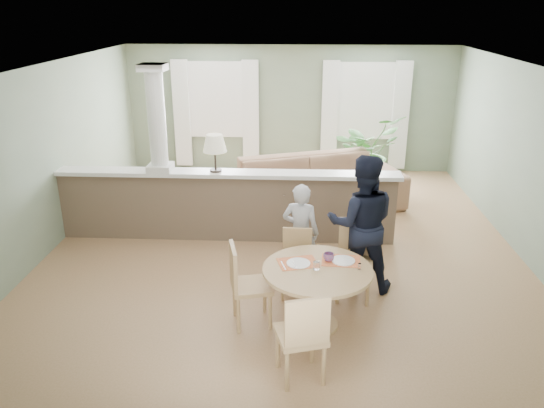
# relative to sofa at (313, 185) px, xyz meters

# --- Properties ---
(ground) EXTENTS (8.00, 8.00, 0.00)m
(ground) POSITION_rel_sofa_xyz_m (-0.46, -1.53, -0.47)
(ground) COLOR tan
(ground) RESTS_ON ground
(room_shell) EXTENTS (7.02, 8.02, 2.71)m
(room_shell) POSITION_rel_sofa_xyz_m (-0.49, -0.90, 1.34)
(room_shell) COLOR gray
(room_shell) RESTS_ON ground
(pony_wall) EXTENTS (5.32, 0.38, 2.70)m
(pony_wall) POSITION_rel_sofa_xyz_m (-1.45, -1.33, 0.24)
(pony_wall) COLOR brown
(pony_wall) RESTS_ON ground
(sofa) EXTENTS (3.45, 2.27, 0.94)m
(sofa) POSITION_rel_sofa_xyz_m (0.00, 0.00, 0.00)
(sofa) COLOR brown
(sofa) RESTS_ON ground
(houseplant) EXTENTS (1.76, 1.72, 1.48)m
(houseplant) POSITION_rel_sofa_xyz_m (1.08, 1.32, 0.27)
(houseplant) COLOR #35692A
(houseplant) RESTS_ON ground
(dining_table) EXTENTS (1.23, 1.23, 0.84)m
(dining_table) POSITION_rel_sofa_xyz_m (-0.02, -3.71, 0.12)
(dining_table) COLOR tan
(dining_table) RESTS_ON ground
(chair_far_boy) EXTENTS (0.40, 0.40, 0.86)m
(chair_far_boy) POSITION_rel_sofa_xyz_m (-0.26, -2.96, 0.00)
(chair_far_boy) COLOR tan
(chair_far_boy) RESTS_ON ground
(chair_far_man) EXTENTS (0.50, 0.50, 1.00)m
(chair_far_man) POSITION_rel_sofa_xyz_m (0.47, -2.96, 0.08)
(chair_far_man) COLOR tan
(chair_far_man) RESTS_ON ground
(chair_near) EXTENTS (0.56, 0.56, 1.00)m
(chair_near) POSITION_rel_sofa_xyz_m (-0.18, -4.69, 0.08)
(chair_near) COLOR tan
(chair_near) RESTS_ON ground
(chair_side) EXTENTS (0.54, 0.54, 0.99)m
(chair_side) POSITION_rel_sofa_xyz_m (-0.84, -3.70, 0.08)
(chair_side) COLOR tan
(chair_side) RESTS_ON ground
(child_person) EXTENTS (0.55, 0.42, 1.35)m
(child_person) POSITION_rel_sofa_xyz_m (-0.21, -2.59, 0.21)
(child_person) COLOR #AAAAAF
(child_person) RESTS_ON ground
(man_person) EXTENTS (0.89, 0.71, 1.80)m
(man_person) POSITION_rel_sofa_xyz_m (0.55, -2.77, 0.43)
(man_person) COLOR black
(man_person) RESTS_ON ground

